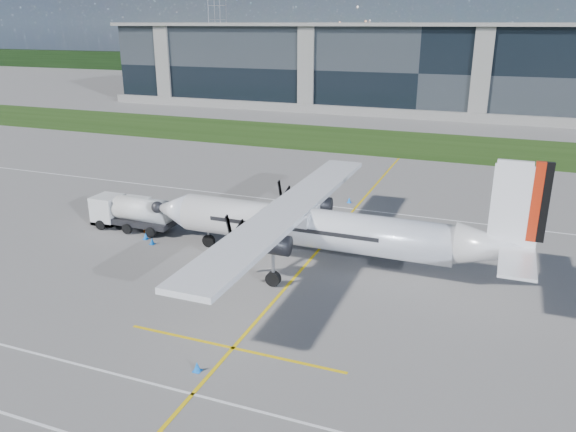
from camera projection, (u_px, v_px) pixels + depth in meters
The scene contains 14 objects.
ground at pixel (376, 155), 69.94m from camera, with size 400.00×400.00×0.00m, color slate.
grass_strip at pixel (389, 142), 76.99m from camera, with size 400.00×18.00×0.04m, color #1E390F.
terminal_building at pixel (427, 69), 102.74m from camera, with size 120.00×20.00×15.00m, color black.
tree_line at pixel (456, 70), 157.09m from camera, with size 400.00×6.00×6.00m, color black.
pylon_west at pixel (218, 24), 189.32m from camera, with size 9.00×4.60×30.00m, color gray, non-canonical shape.
yellow_taxiway_centerline at pixel (327, 240), 42.48m from camera, with size 0.20×70.00×0.01m, color yellow.
turboprop_aircraft at pixel (325, 207), 36.83m from camera, with size 26.57×27.56×8.27m, color white, non-canonical shape.
fuel_tanker_truck at pixel (127, 213), 44.44m from camera, with size 7.17×2.33×2.69m, color silver, non-canonical shape.
baggage_tug at pixel (132, 208), 46.76m from camera, with size 3.10×1.86×1.86m, color silver, non-canonical shape.
ground_crew_person at pixel (146, 220), 43.76m from camera, with size 0.80×0.57×1.97m, color #F25907.
safety_cone_stbdwing at pixel (349, 200), 51.21m from camera, with size 0.36×0.36×0.50m, color blue.
safety_cone_fwd at pixel (146, 236), 42.59m from camera, with size 0.36×0.36×0.50m, color blue.
safety_cone_portwing at pixel (197, 367), 26.42m from camera, with size 0.36×0.36×0.50m, color blue.
safety_cone_nose_port at pixel (152, 241), 41.60m from camera, with size 0.36×0.36×0.50m, color blue.
Camera 1 is at (14.51, -27.96, 15.59)m, focal length 35.00 mm.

